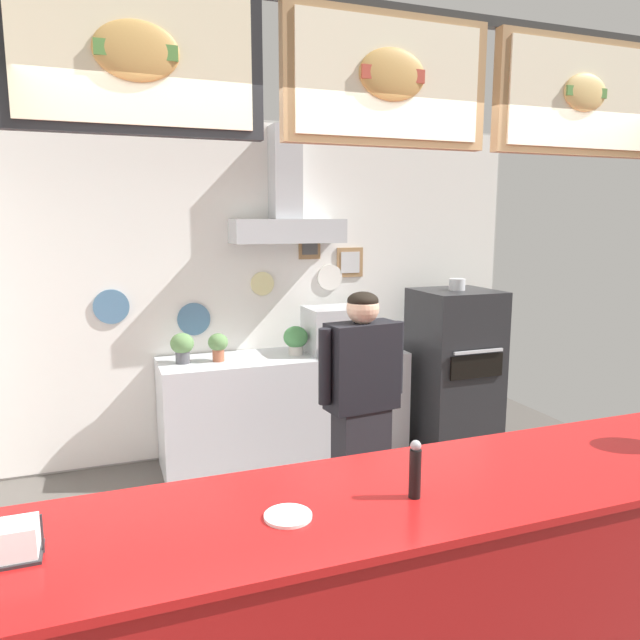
% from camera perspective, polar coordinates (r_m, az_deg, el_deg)
% --- Properties ---
extents(back_wall_assembly, '(5.44, 3.14, 2.87)m').
position_cam_1_polar(back_wall_assembly, '(5.07, -8.16, 3.68)').
color(back_wall_assembly, '#9E9E99').
rests_on(back_wall_assembly, ground_plane).
extents(service_counter, '(4.00, 0.74, 1.05)m').
position_cam_1_polar(service_counter, '(2.62, 8.18, -26.10)').
color(service_counter, maroon).
rests_on(service_counter, ground_plane).
extents(back_prep_counter, '(2.08, 0.64, 0.91)m').
position_cam_1_polar(back_prep_counter, '(5.19, -3.37, -8.35)').
color(back_prep_counter, silver).
rests_on(back_prep_counter, ground_plane).
extents(pizza_oven, '(0.67, 0.69, 1.54)m').
position_cam_1_polar(pizza_oven, '(5.47, 12.64, -4.66)').
color(pizza_oven, '#232326').
rests_on(pizza_oven, ground_plane).
extents(shop_worker, '(0.61, 0.27, 1.60)m').
position_cam_1_polar(shop_worker, '(3.89, 3.99, -8.20)').
color(shop_worker, '#232328').
rests_on(shop_worker, ground_plane).
extents(espresso_machine, '(0.52, 0.50, 0.39)m').
position_cam_1_polar(espresso_machine, '(5.15, 1.61, -0.95)').
color(espresso_machine, '#B7BABF').
rests_on(espresso_machine, back_prep_counter).
extents(potted_oregano, '(0.16, 0.16, 0.23)m').
position_cam_1_polar(potted_oregano, '(4.88, -9.69, -2.34)').
color(potted_oregano, '#9E563D').
rests_on(potted_oregano, back_prep_counter).
extents(potted_rosemary, '(0.19, 0.19, 0.24)m').
position_cam_1_polar(potted_rosemary, '(4.87, -13.00, -2.41)').
color(potted_rosemary, '#4C4C51').
rests_on(potted_rosemary, back_prep_counter).
extents(potted_basil, '(0.21, 0.21, 0.24)m').
position_cam_1_polar(potted_basil, '(5.05, -2.33, -1.79)').
color(potted_basil, beige).
rests_on(potted_basil, back_prep_counter).
extents(napkin_holder, '(0.15, 0.14, 0.12)m').
position_cam_1_polar(napkin_holder, '(2.10, -26.91, -18.30)').
color(napkin_holder, '#262628').
rests_on(napkin_holder, service_counter).
extents(condiment_plate, '(0.16, 0.16, 0.01)m').
position_cam_1_polar(condiment_plate, '(2.13, -3.07, -18.15)').
color(condiment_plate, white).
rests_on(condiment_plate, service_counter).
extents(pepper_grinder, '(0.04, 0.04, 0.22)m').
position_cam_1_polar(pepper_grinder, '(2.25, 9.05, -13.89)').
color(pepper_grinder, black).
rests_on(pepper_grinder, service_counter).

